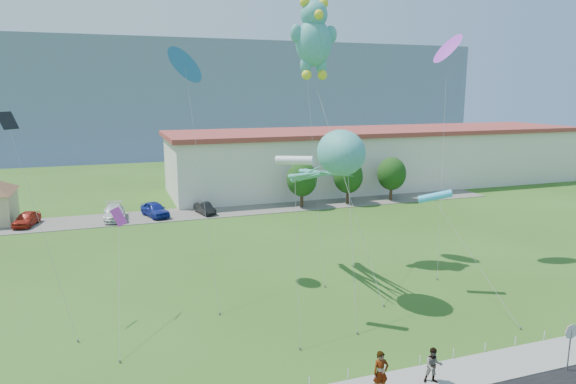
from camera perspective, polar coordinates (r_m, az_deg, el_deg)
The scene contains 23 objects.
ground at distance 27.69m, azimuth 7.42°, elevation -18.24°, with size 160.00×160.00×0.00m, color #2E5217.
parking_strip at distance 59.10m, azimuth -7.93°, elevation -2.17°, with size 70.00×6.00×0.06m, color #59544C.
hill_ridge at distance 141.89m, azimuth -15.02°, elevation 10.38°, with size 160.00×50.00×25.00m, color slate.
warehouse at distance 75.82m, azimuth 10.23°, elevation 3.85°, with size 61.00×15.00×8.20m.
stop_sign at distance 29.29m, azimuth 28.92°, elevation -13.82°, with size 0.80×0.07×2.50m.
rope_fence at distance 26.57m, azimuth 8.76°, elevation -19.03°, with size 26.05×0.05×0.50m.
tree_near at distance 60.19m, azimuth 1.55°, elevation 1.44°, with size 3.60×3.60×5.47m.
tree_mid at distance 62.54m, azimuth 6.70°, elevation 1.74°, with size 3.60×3.60×5.47m.
tree_far at distance 65.37m, azimuth 11.44°, elevation 2.00°, with size 3.60×3.60×5.47m.
pedestrian_left at distance 24.82m, azimuth 10.27°, elevation -19.14°, with size 0.73×0.48×2.01m, color gray.
pedestrian_right at distance 26.17m, azimuth 15.86°, elevation -18.05°, with size 0.84×0.65×1.73m, color gray.
parked_car_red at distance 58.62m, azimuth -27.05°, elevation -2.67°, with size 1.69×4.20×1.43m, color #A62214.
parked_car_white at distance 57.79m, azimuth -18.74°, elevation -2.15°, with size 2.16×5.32×1.54m, color silver.
parked_car_blue at distance 57.87m, azimuth -14.57°, elevation -1.88°, with size 1.85×4.61×1.57m, color navy.
parked_car_black at distance 58.09m, azimuth -9.25°, elevation -1.79°, with size 1.29×3.71×1.22m, color black.
octopus_kite at distance 33.61m, azimuth 5.00°, elevation 3.39°, with size 2.90×11.80×11.20m.
teddy_bear_kite at distance 40.56m, azimuth 2.90°, elevation 16.85°, with size 3.77×11.68×20.42m.
small_kite_cyan at distance 35.79m, azimuth 16.07°, elevation -0.58°, with size 1.63×8.21×7.03m.
small_kite_white at distance 29.13m, azimuth 0.73°, elevation 3.38°, with size 1.27×4.80×10.13m.
small_kite_black at distance 32.97m, azimuth -28.03°, elevation 4.57°, with size 3.76×5.32×12.33m.
small_kite_pink at distance 32.08m, azimuth -18.28°, elevation -3.88°, with size 1.29×7.03×6.55m.
small_kite_purple at distance 43.21m, azimuth 17.29°, elevation 14.50°, with size 4.41×5.84×17.51m.
small_kite_blue at distance 36.95m, azimuth -11.30°, elevation 13.15°, with size 1.80×8.18×15.99m.
Camera 1 is at (-11.09, -21.45, 13.56)m, focal length 32.00 mm.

